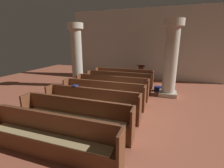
% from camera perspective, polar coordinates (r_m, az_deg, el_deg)
% --- Properties ---
extents(ground_plane, '(19.20, 19.20, 0.00)m').
position_cam_1_polar(ground_plane, '(5.76, 1.20, -10.89)').
color(ground_plane, '#AD5B42').
extents(back_wall, '(10.00, 0.16, 4.50)m').
position_cam_1_polar(back_wall, '(11.13, 11.18, 13.42)').
color(back_wall, beige).
rests_on(back_wall, ground).
extents(pew_row_0, '(3.37, 0.47, 0.95)m').
position_cam_1_polar(pew_row_0, '(9.32, 4.02, 2.53)').
color(pew_row_0, brown).
rests_on(pew_row_0, ground).
extents(pew_row_1, '(3.37, 0.46, 0.95)m').
position_cam_1_polar(pew_row_1, '(8.35, 2.15, 1.06)').
color(pew_row_1, brown).
rests_on(pew_row_1, ground).
extents(pew_row_2, '(3.37, 0.47, 0.95)m').
position_cam_1_polar(pew_row_2, '(7.38, -0.22, -0.80)').
color(pew_row_2, brown).
rests_on(pew_row_2, ground).
extents(pew_row_3, '(3.37, 0.46, 0.95)m').
position_cam_1_polar(pew_row_3, '(6.45, -3.28, -3.21)').
color(pew_row_3, brown).
rests_on(pew_row_3, ground).
extents(pew_row_4, '(3.37, 0.46, 0.95)m').
position_cam_1_polar(pew_row_4, '(5.55, -7.38, -6.39)').
color(pew_row_4, brown).
rests_on(pew_row_4, ground).
extents(pew_row_5, '(3.37, 0.47, 0.95)m').
position_cam_1_polar(pew_row_5, '(4.72, -13.08, -10.69)').
color(pew_row_5, brown).
rests_on(pew_row_5, ground).
extents(pew_row_6, '(3.37, 0.46, 0.95)m').
position_cam_1_polar(pew_row_6, '(3.99, -21.31, -16.49)').
color(pew_row_6, brown).
rests_on(pew_row_6, ground).
extents(pillar_aisle_side, '(0.85, 0.85, 3.42)m').
position_cam_1_polar(pillar_aisle_side, '(7.79, 20.09, 8.72)').
color(pillar_aisle_side, '#B6AD9A').
rests_on(pillar_aisle_side, ground).
extents(pillar_far_side, '(0.85, 0.85, 3.42)m').
position_cam_1_polar(pillar_far_side, '(9.21, -12.36, 10.12)').
color(pillar_far_side, '#B6AD9A').
rests_on(pillar_far_side, ground).
extents(lectern, '(0.48, 0.45, 1.08)m').
position_cam_1_polar(lectern, '(10.35, 10.08, 3.33)').
color(lectern, '#492215').
rests_on(lectern, ground).
extents(hymn_book, '(0.16, 0.20, 0.04)m').
position_cam_1_polar(hymn_book, '(5.89, -12.91, -0.57)').
color(hymn_book, navy).
rests_on(hymn_book, pew_row_4).
extents(kneeler_box_navy, '(0.37, 0.31, 0.23)m').
position_cam_1_polar(kneeler_box_navy, '(8.67, 15.86, -1.63)').
color(kneeler_box_navy, navy).
rests_on(kneeler_box_navy, ground).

